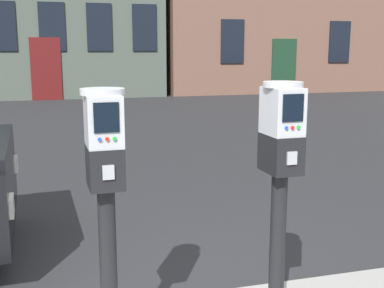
% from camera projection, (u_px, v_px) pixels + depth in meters
% --- Properties ---
extents(parking_meter_near_kerb, '(0.22, 0.26, 1.39)m').
position_uv_depth(parking_meter_near_kerb, '(105.00, 175.00, 2.45)').
color(parking_meter_near_kerb, black).
rests_on(parking_meter_near_kerb, sidewalk_slab).
extents(parking_meter_twin_adjacent, '(0.22, 0.26, 1.41)m').
position_uv_depth(parking_meter_twin_adjacent, '(281.00, 161.00, 2.70)').
color(parking_meter_twin_adjacent, black).
rests_on(parking_meter_twin_adjacent, sidewalk_slab).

